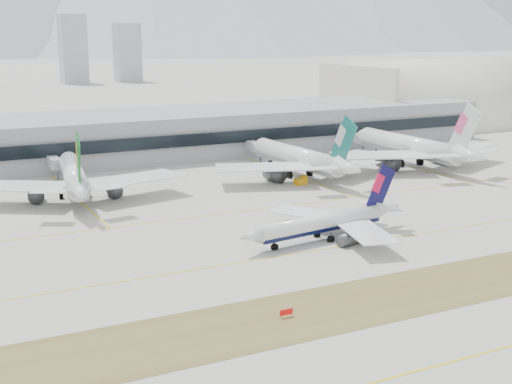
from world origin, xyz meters
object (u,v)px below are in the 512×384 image
taxiing_airliner (327,223)px  widebody_china_air (413,148)px  hangar (434,124)px  widebody_cathay (301,159)px  widebody_eva (74,178)px  terminal (121,136)px

taxiing_airliner → widebody_china_air: bearing=-148.5°
widebody_china_air → hangar: bearing=-44.5°
widebody_cathay → hangar: size_ratio=0.65×
widebody_china_air → widebody_eva: bearing=87.4°
widebody_eva → widebody_china_air: (107.30, -4.26, 0.59)m
taxiing_airliner → widebody_china_air: size_ratio=0.67×
widebody_eva → widebody_cathay: (66.37, -3.24, 0.13)m
terminal → hangar: bearing=7.4°
widebody_eva → hangar: 196.88m
hangar → widebody_china_air: bearing=-134.2°
widebody_china_air → terminal: size_ratio=0.23×
widebody_china_air → taxiing_airliner: bearing=129.2°
widebody_cathay → widebody_china_air: 40.95m
taxiing_airliner → widebody_china_air: (68.43, 56.46, 2.59)m
taxiing_airliner → widebody_cathay: 63.75m
taxiing_airliner → widebody_eva: bearing=-65.4°
taxiing_airliner → terminal: bearing=-92.6°
widebody_cathay → widebody_china_air: size_ratio=0.92×
widebody_eva → widebody_cathay: bearing=-83.8°
taxiing_airliner → widebody_eva: (-38.88, 60.72, 2.00)m
widebody_cathay → terminal: widebody_cathay is taller
widebody_cathay → widebody_china_air: widebody_china_air is taller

